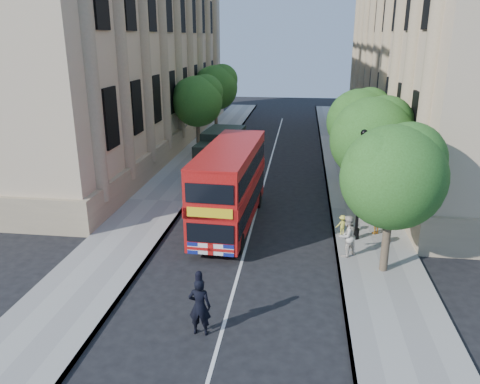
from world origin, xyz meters
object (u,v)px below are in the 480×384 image
at_px(double_decker_bus, 230,184).
at_px(lamp_post, 360,190).
at_px(police_constable, 200,307).
at_px(woman_pedestrian, 347,236).
at_px(box_van, 221,156).

bearing_deg(double_decker_bus, lamp_post, -7.87).
height_order(police_constable, woman_pedestrian, police_constable).
distance_m(box_van, police_constable, 17.21).
relative_size(lamp_post, double_decker_bus, 0.59).
relative_size(double_decker_bus, woman_pedestrian, 4.77).
xyz_separation_m(lamp_post, woman_pedestrian, (-0.60, -1.87, -1.48)).
relative_size(box_van, woman_pedestrian, 3.15).
bearing_deg(lamp_post, box_van, 131.14).
xyz_separation_m(lamp_post, box_van, (-7.91, 9.05, -0.94)).
bearing_deg(box_van, double_decker_bus, -73.11).
relative_size(double_decker_bus, box_van, 1.51).
relative_size(lamp_post, police_constable, 2.61).
bearing_deg(police_constable, box_van, -80.70).
bearing_deg(woman_pedestrian, box_van, -96.81).
distance_m(box_van, woman_pedestrian, 13.15).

